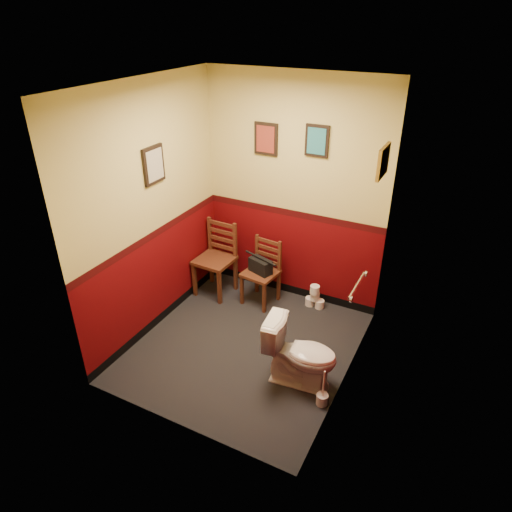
{
  "coord_description": "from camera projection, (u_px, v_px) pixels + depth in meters",
  "views": [
    {
      "loc": [
        1.87,
        -3.4,
        3.25
      ],
      "look_at": [
        0.0,
        0.25,
        1.0
      ],
      "focal_mm": 32.0,
      "sensor_mm": 36.0,
      "label": 1
    }
  ],
  "objects": [
    {
      "name": "chair_left",
      "position": [
        216.0,
        259.0,
        5.71
      ],
      "size": [
        0.46,
        0.46,
        0.94
      ],
      "rotation": [
        0.0,
        0.0,
        -0.04
      ],
      "color": "#562B19",
      "rests_on": "floor"
    },
    {
      "name": "framed_print_back_b",
      "position": [
        317.0,
        141.0,
        4.82
      ],
      "size": [
        0.26,
        0.04,
        0.34
      ],
      "color": "black",
      "rests_on": "wall_back"
    },
    {
      "name": "ceiling",
      "position": [
        242.0,
        84.0,
        3.66
      ],
      "size": [
        2.2,
        2.4,
        0.0
      ],
      "primitive_type": "cube",
      "rotation": [
        3.14,
        0.0,
        0.0
      ],
      "color": "silver",
      "rests_on": "ground"
    },
    {
      "name": "handbag",
      "position": [
        261.0,
        266.0,
        5.47
      ],
      "size": [
        0.31,
        0.22,
        0.21
      ],
      "rotation": [
        0.0,
        0.0,
        -0.33
      ],
      "color": "black",
      "rests_on": "chair_right"
    },
    {
      "name": "framed_print_back_a",
      "position": [
        266.0,
        139.0,
        5.09
      ],
      "size": [
        0.28,
        0.04,
        0.36
      ],
      "color": "black",
      "rests_on": "wall_back"
    },
    {
      "name": "wall_right",
      "position": [
        358.0,
        261.0,
        3.88
      ],
      "size": [
        0.0,
        2.4,
        2.7
      ],
      "primitive_type": "cube",
      "rotation": [
        1.57,
        0.0,
        -1.57
      ],
      "color": "#4F0508",
      "rests_on": "ground"
    },
    {
      "name": "wall_left",
      "position": [
        151.0,
        214.0,
        4.75
      ],
      "size": [
        0.0,
        2.4,
        2.7
      ],
      "primitive_type": "cube",
      "rotation": [
        1.57,
        0.0,
        1.57
      ],
      "color": "#4F0508",
      "rests_on": "ground"
    },
    {
      "name": "grab_bar",
      "position": [
        357.0,
        286.0,
        4.28
      ],
      "size": [
        0.05,
        0.56,
        0.06
      ],
      "color": "silver",
      "rests_on": "wall_right"
    },
    {
      "name": "framed_print_right",
      "position": [
        383.0,
        162.0,
        4.02
      ],
      "size": [
        0.04,
        0.34,
        0.28
      ],
      "color": "olive",
      "rests_on": "wall_right"
    },
    {
      "name": "toilet",
      "position": [
        301.0,
        354.0,
        4.34
      ],
      "size": [
        0.74,
        0.47,
        0.69
      ],
      "primitive_type": "imported",
      "rotation": [
        0.0,
        0.0,
        1.68
      ],
      "color": "white",
      "rests_on": "floor"
    },
    {
      "name": "toilet_brush",
      "position": [
        322.0,
        399.0,
        4.22
      ],
      "size": [
        0.11,
        0.11,
        0.4
      ],
      "color": "silver",
      "rests_on": "floor"
    },
    {
      "name": "floor",
      "position": [
        246.0,
        346.0,
        4.97
      ],
      "size": [
        2.2,
        2.4,
        0.0
      ],
      "primitive_type": "cube",
      "color": "black",
      "rests_on": "ground"
    },
    {
      "name": "framed_print_left",
      "position": [
        154.0,
        165.0,
        4.58
      ],
      "size": [
        0.04,
        0.3,
        0.38
      ],
      "color": "black",
      "rests_on": "wall_left"
    },
    {
      "name": "chair_right",
      "position": [
        262.0,
        272.0,
        5.55
      ],
      "size": [
        0.43,
        0.43,
        0.82
      ],
      "rotation": [
        0.0,
        0.0,
        -0.12
      ],
      "color": "#562B19",
      "rests_on": "floor"
    },
    {
      "name": "wall_front",
      "position": [
        167.0,
        298.0,
        3.38
      ],
      "size": [
        2.2,
        0.0,
        2.7
      ],
      "primitive_type": "cube",
      "rotation": [
        -1.57,
        0.0,
        0.0
      ],
      "color": "#4F0508",
      "rests_on": "ground"
    },
    {
      "name": "wall_back",
      "position": [
        293.0,
        194.0,
        5.25
      ],
      "size": [
        2.2,
        0.0,
        2.7
      ],
      "primitive_type": "cube",
      "rotation": [
        1.57,
        0.0,
        0.0
      ],
      "color": "#4F0508",
      "rests_on": "ground"
    },
    {
      "name": "tp_stack",
      "position": [
        315.0,
        298.0,
        5.56
      ],
      "size": [
        0.24,
        0.15,
        0.31
      ],
      "color": "silver",
      "rests_on": "floor"
    }
  ]
}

